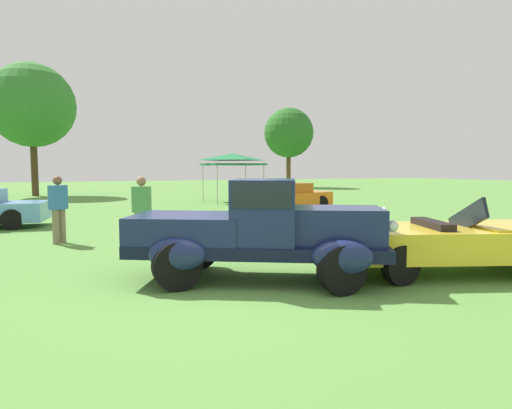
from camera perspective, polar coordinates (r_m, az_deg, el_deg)
The scene contains 9 objects.
ground_plane at distance 6.93m, azimuth -1.65°, elevation -10.94°, with size 120.00×120.00×0.00m, color #568C3D.
feature_pickup_truck at distance 7.22m, azimuth 0.53°, elevation -3.29°, with size 4.39×3.26×1.70m.
neighbor_convertible at distance 8.62m, azimuth 25.27°, elevation -4.35°, with size 4.52×3.01×1.40m.
show_car_orange at distance 19.51m, azimuth 4.66°, elevation 1.02°, with size 4.14×2.72×1.22m.
spectator_near_truck at distance 10.43m, azimuth -14.85°, elevation -0.68°, with size 0.46×0.39×1.69m.
spectator_between_cars at distance 11.83m, azimuth -24.65°, elevation -0.32°, with size 0.46×0.45×1.69m.
canopy_tent_center_field at distance 24.23m, azimuth -3.14°, elevation 6.08°, with size 2.95×2.95×2.71m.
treeline_mid_left at distance 33.24m, azimuth -27.51°, elevation 11.53°, with size 5.60×5.60×8.90m.
treeline_center at distance 43.27m, azimuth 4.34°, elevation 9.41°, with size 4.88×4.88×7.83m.
Camera 1 is at (-2.44, -6.21, 1.88)m, focal length 30.27 mm.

